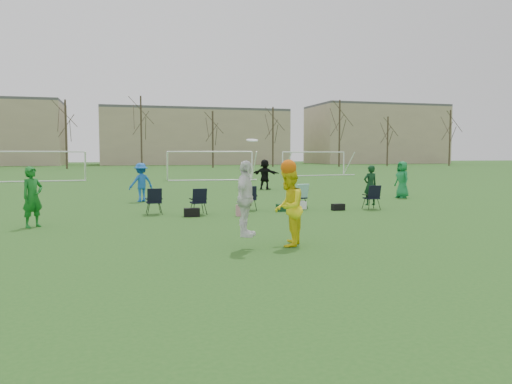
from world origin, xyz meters
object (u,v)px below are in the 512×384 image
object	(u,v)px
center_contest	(272,203)
goal_mid	(210,157)
fielder_green_near	(33,197)
fielder_black	(265,174)
goal_left	(38,157)
fielder_green_far	(402,180)
goal_right	(314,157)
fielder_blue	(141,182)

from	to	relation	value
center_contest	goal_mid	size ratio (longest dim) A/B	0.35
center_contest	fielder_green_near	bearing A→B (deg)	140.10
fielder_green_near	goal_mid	distance (m)	28.10
fielder_black	center_contest	size ratio (longest dim) A/B	0.73
fielder_green_near	center_contest	xyz separation A→B (m)	(6.01, -5.02, 0.14)
fielder_green_near	center_contest	world-z (taller)	center_contest
fielder_green_near	goal_left	size ratio (longest dim) A/B	0.25
fielder_green_near	goal_mid	world-z (taller)	goal_mid
goal_mid	goal_left	bearing A→B (deg)	175.87
fielder_green_far	center_contest	bearing A→B (deg)	-48.86
fielder_green_near	goal_right	world-z (taller)	goal_right
fielder_black	goal_mid	xyz separation A→B (m)	(-1.15, 12.65, 0.98)
fielder_green_near	fielder_green_far	xyz separation A→B (m)	(16.27, 5.94, 0.00)
fielder_blue	fielder_black	distance (m)	9.89
fielder_blue	goal_mid	world-z (taller)	goal_mid
fielder_green_near	goal_left	bearing A→B (deg)	54.36
fielder_blue	goal_right	distance (m)	30.98
fielder_green_near	fielder_black	world-z (taller)	fielder_black
goal_mid	fielder_green_near	bearing A→B (deg)	-107.21
goal_left	goal_right	world-z (taller)	same
center_contest	goal_mid	world-z (taller)	center_contest
fielder_blue	goal_left	bearing A→B (deg)	-93.53
fielder_green_near	goal_left	world-z (taller)	goal_left
fielder_black	goal_mid	distance (m)	12.74
goal_left	goal_mid	size ratio (longest dim) A/B	1.00
fielder_black	goal_mid	world-z (taller)	goal_mid
center_contest	fielder_black	bearing A→B (deg)	74.04
fielder_black	goal_mid	bearing A→B (deg)	-42.85
fielder_black	goal_right	xyz separation A→B (m)	(10.85, 18.65, 0.98)
fielder_blue	fielder_green_far	xyz separation A→B (m)	(12.75, -1.51, 0.03)
center_contest	goal_left	xyz separation A→B (m)	(-9.85, 33.20, 0.87)
goal_left	fielder_black	bearing A→B (deg)	-49.03
fielder_black	goal_left	distance (m)	21.10
fielder_blue	fielder_black	world-z (taller)	fielder_black
fielder_black	goal_left	bearing A→B (deg)	-2.10
center_contest	goal_right	size ratio (longest dim) A/B	0.35
fielder_blue	center_contest	xyz separation A→B (m)	(2.49, -12.48, 0.16)
goal_mid	goal_right	bearing A→B (deg)	30.57
fielder_green_near	fielder_green_far	bearing A→B (deg)	-23.36
fielder_green_far	fielder_black	bearing A→B (deg)	-152.60
fielder_black	goal_right	distance (m)	21.60
goal_left	goal_right	distance (m)	26.31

